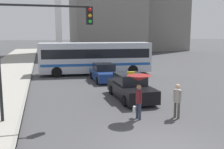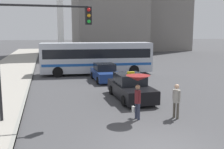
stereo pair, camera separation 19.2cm
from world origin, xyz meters
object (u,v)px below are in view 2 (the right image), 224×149
at_px(sedan_red, 105,73).
at_px(pedestrian_with_umbrella, 138,83).
at_px(city_bus, 97,57).
at_px(pedestrian_man, 176,98).
at_px(traffic_light, 37,36).
at_px(taxi, 130,88).

distance_m(sedan_red, pedestrian_with_umbrella, 10.21).
distance_m(city_bus, pedestrian_with_umbrella, 13.90).
bearing_deg(pedestrian_man, sedan_red, 167.15).
xyz_separation_m(city_bus, pedestrian_man, (1.04, -14.19, -0.74)).
bearing_deg(city_bus, sedan_red, -176.18).
relative_size(pedestrian_man, traffic_light, 0.30).
relative_size(taxi, pedestrian_with_umbrella, 2.23).
distance_m(sedan_red, traffic_light, 10.99).
bearing_deg(city_bus, pedestrian_with_umbrella, -179.10).
xyz_separation_m(sedan_red, city_bus, (0.02, 3.75, 1.04)).
bearing_deg(sedan_red, taxi, 91.38).
distance_m(pedestrian_with_umbrella, traffic_light, 4.96).
height_order(sedan_red, pedestrian_man, pedestrian_man).
height_order(sedan_red, traffic_light, traffic_light).
bearing_deg(taxi, city_bus, -89.24).
height_order(city_bus, pedestrian_man, city_bus).
bearing_deg(city_bus, taxi, -175.13).
xyz_separation_m(sedan_red, traffic_light, (-5.14, -9.17, 3.19)).
bearing_deg(taxi, sedan_red, -88.62).
bearing_deg(city_bus, traffic_light, 162.34).
height_order(sedan_red, city_bus, city_bus).
bearing_deg(pedestrian_with_umbrella, sedan_red, -17.59).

